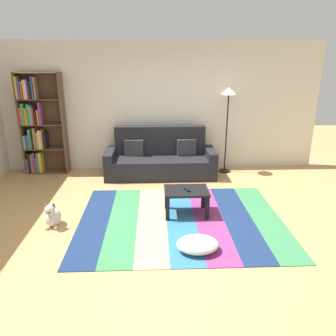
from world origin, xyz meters
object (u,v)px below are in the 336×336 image
object	(u,v)px
pouf	(198,244)
tv_remote	(187,190)
couch	(160,160)
bookshelf	(38,125)
coffee_table	(186,194)
standing_lamp	(228,102)
dog	(53,216)

from	to	relation	value
pouf	tv_remote	bearing A→B (deg)	92.09
couch	tv_remote	xyz separation A→B (m)	(0.38, -1.88, 0.09)
bookshelf	coffee_table	world-z (taller)	bookshelf
bookshelf	standing_lamp	xyz separation A→B (m)	(3.94, -0.13, 0.47)
bookshelf	couch	bearing A→B (deg)	-6.26
coffee_table	pouf	xyz separation A→B (m)	(0.05, -1.07, -0.24)
pouf	standing_lamp	size ratio (longest dim) A/B	0.30
dog	standing_lamp	xyz separation A→B (m)	(3.03, 2.31, 1.34)
bookshelf	pouf	size ratio (longest dim) A/B	3.85
coffee_table	couch	bearing A→B (deg)	101.22
standing_lamp	couch	bearing A→B (deg)	-173.95
bookshelf	standing_lamp	world-z (taller)	bookshelf
couch	dog	world-z (taller)	couch
tv_remote	coffee_table	bearing A→B (deg)	88.06
bookshelf	standing_lamp	distance (m)	3.97
couch	coffee_table	xyz separation A→B (m)	(0.37, -1.85, 0.00)
couch	standing_lamp	distance (m)	1.82
coffee_table	dog	bearing A→B (deg)	-171.21
dog	bookshelf	bearing A→B (deg)	110.34
dog	standing_lamp	world-z (taller)	standing_lamp
couch	pouf	distance (m)	2.96
coffee_table	tv_remote	distance (m)	0.10
coffee_table	bookshelf	bearing A→B (deg)	143.76
coffee_table	dog	world-z (taller)	coffee_table
pouf	standing_lamp	bearing A→B (deg)	72.28
bookshelf	dog	world-z (taller)	bookshelf
bookshelf	pouf	bearing A→B (deg)	-47.27
dog	pouf	bearing A→B (deg)	-20.29
couch	bookshelf	xyz separation A→B (m)	(-2.54, 0.28, 0.69)
coffee_table	tv_remote	size ratio (longest dim) A/B	4.57
bookshelf	standing_lamp	bearing A→B (deg)	-1.90
coffee_table	tv_remote	world-z (taller)	tv_remote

